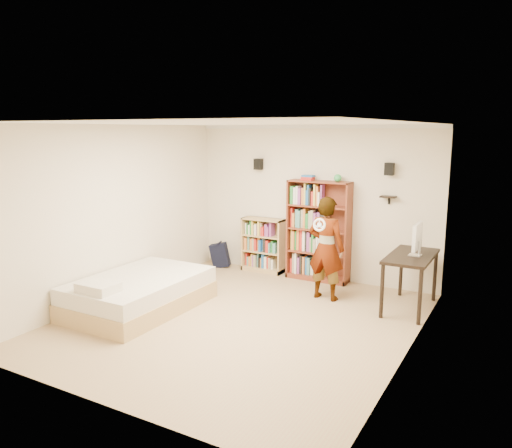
{
  "coord_description": "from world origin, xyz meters",
  "views": [
    {
      "loc": [
        3.39,
        -5.63,
        2.62
      ],
      "look_at": [
        -0.09,
        0.6,
        1.27
      ],
      "focal_mm": 35.0,
      "sensor_mm": 36.0,
      "label": 1
    }
  ],
  "objects_px": {
    "tall_bookshelf": "(318,231)",
    "daybed": "(140,289)",
    "computer_desk": "(410,282)",
    "low_bookshelf": "(263,245)",
    "person": "(326,248)"
  },
  "relations": [
    {
      "from": "tall_bookshelf",
      "to": "daybed",
      "type": "bearing_deg",
      "value": -123.16
    },
    {
      "from": "low_bookshelf",
      "to": "computer_desk",
      "type": "bearing_deg",
      "value": -14.19
    },
    {
      "from": "low_bookshelf",
      "to": "tall_bookshelf",
      "type": "bearing_deg",
      "value": -0.59
    },
    {
      "from": "tall_bookshelf",
      "to": "computer_desk",
      "type": "relative_size",
      "value": 1.45
    },
    {
      "from": "low_bookshelf",
      "to": "daybed",
      "type": "bearing_deg",
      "value": -103.38
    },
    {
      "from": "computer_desk",
      "to": "tall_bookshelf",
      "type": "bearing_deg",
      "value": 157.91
    },
    {
      "from": "computer_desk",
      "to": "person",
      "type": "distance_m",
      "value": 1.33
    },
    {
      "from": "tall_bookshelf",
      "to": "daybed",
      "type": "relative_size",
      "value": 0.84
    },
    {
      "from": "tall_bookshelf",
      "to": "low_bookshelf",
      "type": "xyz_separation_m",
      "value": [
        -1.1,
        0.01,
        -0.38
      ]
    },
    {
      "from": "tall_bookshelf",
      "to": "computer_desk",
      "type": "distance_m",
      "value": 1.94
    },
    {
      "from": "low_bookshelf",
      "to": "computer_desk",
      "type": "xyz_separation_m",
      "value": [
        2.84,
        -0.72,
        -0.09
      ]
    },
    {
      "from": "daybed",
      "to": "low_bookshelf",
      "type": "bearing_deg",
      "value": 76.62
    },
    {
      "from": "tall_bookshelf",
      "to": "person",
      "type": "bearing_deg",
      "value": -60.96
    },
    {
      "from": "computer_desk",
      "to": "low_bookshelf",
      "type": "bearing_deg",
      "value": 165.81
    },
    {
      "from": "low_bookshelf",
      "to": "computer_desk",
      "type": "relative_size",
      "value": 0.83
    }
  ]
}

